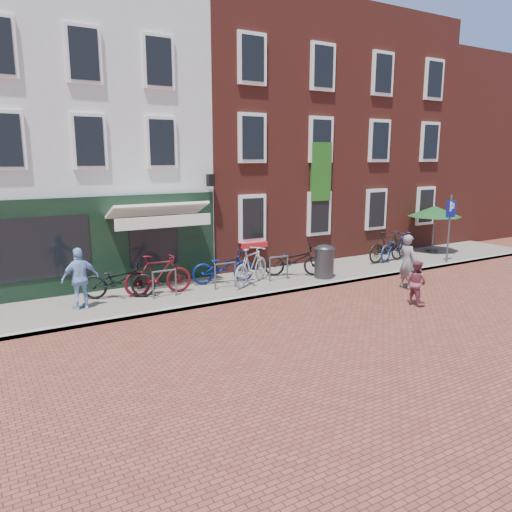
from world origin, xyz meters
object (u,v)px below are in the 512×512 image
parking_sign (450,219)px  bicycle_2 (223,266)px  boy (416,283)px  cafe_person (80,278)px  litter_bin (324,259)px  bicycle_6 (395,246)px  parasol (435,209)px  bicycle_5 (388,247)px  woman (407,262)px  bicycle_3 (251,266)px  bicycle_1 (158,275)px  bicycle_0 (119,280)px  bicycle_4 (294,260)px

parking_sign → bicycle_2: parking_sign is taller
parking_sign → boy: size_ratio=2.03×
boy → cafe_person: 9.35m
litter_bin → bicycle_6: (4.26, 0.89, -0.08)m
litter_bin → parking_sign: (5.69, -0.51, 1.08)m
litter_bin → boy: size_ratio=0.93×
bicycle_2 → bicycle_6: same height
parasol → bicycle_5: size_ratio=1.10×
woman → litter_bin: bearing=38.8°
woman → cafe_person: cafe_person is taller
parking_sign → bicycle_6: 2.31m
bicycle_3 → cafe_person: bearing=59.1°
cafe_person → parking_sign: bearing=169.6°
cafe_person → bicycle_1: size_ratio=0.83×
litter_bin → parasol: parasol is taller
boy → bicycle_3: size_ratio=0.64×
parking_sign → bicycle_5: size_ratio=1.31×
bicycle_0 → bicycle_3: 4.17m
cafe_person → bicycle_1: 2.31m
litter_bin → bicycle_5: bearing=11.4°
parasol → cafe_person: (-14.83, -0.70, -1.01)m
woman → bicycle_2: size_ratio=0.84×
parking_sign → parasol: parking_sign is taller
bicycle_3 → bicycle_6: 6.88m
cafe_person → bicycle_0: 1.30m
parasol → cafe_person: bearing=-177.3°
bicycle_3 → bicycle_4: bearing=-112.2°
parking_sign → cafe_person: bearing=175.5°
cafe_person → bicycle_5: 11.63m
parasol → boy: parasol is taller
cafe_person → bicycle_2: (4.58, 0.53, -0.29)m
parasol → bicycle_6: parasol is taller
parking_sign → parasol: bearing=54.8°
woman → bicycle_5: bearing=-33.1°
bicycle_4 → bicycle_5: 4.48m
boy → bicycle_0: (-7.21, 4.64, -0.00)m
litter_bin → boy: litter_bin is taller
bicycle_3 → bicycle_5: same height
parasol → boy: bearing=-143.1°
boy → bicycle_5: bicycle_5 is taller
cafe_person → bicycle_0: size_ratio=0.81×
bicycle_1 → bicycle_4: bearing=-84.7°
woman → bicycle_2: woman is taller
parking_sign → cafe_person: (-13.58, 1.07, -0.87)m
parasol → bicycle_3: 9.65m
parking_sign → bicycle_4: size_ratio=1.27×
parasol → boy: (-6.45, -4.84, -1.30)m
bicycle_0 → bicycle_2: size_ratio=1.00×
bicycle_4 → bicycle_5: size_ratio=1.03×
litter_bin → bicycle_5: size_ratio=0.60×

